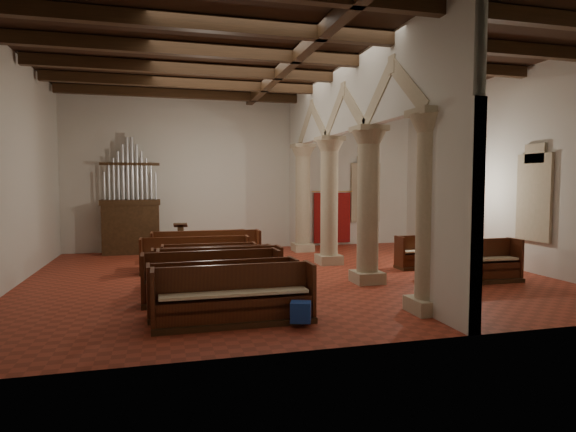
# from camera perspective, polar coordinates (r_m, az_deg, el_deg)

# --- Properties ---
(floor) EXTENTS (14.00, 14.00, 0.00)m
(floor) POSITION_cam_1_polar(r_m,az_deg,el_deg) (13.71, -0.18, -7.05)
(floor) COLOR maroon
(floor) RESTS_ON ground
(ceiling) EXTENTS (14.00, 14.00, 0.00)m
(ceiling) POSITION_cam_1_polar(r_m,az_deg,el_deg) (13.88, -0.18, 18.07)
(ceiling) COLOR black
(ceiling) RESTS_ON wall_back
(wall_back) EXTENTS (14.00, 0.02, 6.00)m
(wall_back) POSITION_cam_1_polar(r_m,az_deg,el_deg) (19.33, -4.64, 5.09)
(wall_back) COLOR beige
(wall_back) RESTS_ON floor
(wall_front) EXTENTS (14.00, 0.02, 6.00)m
(wall_front) POSITION_cam_1_polar(r_m,az_deg,el_deg) (7.80, 10.96, 6.66)
(wall_front) COLOR beige
(wall_front) RESTS_ON floor
(wall_left) EXTENTS (0.02, 12.00, 6.00)m
(wall_left) POSITION_cam_1_polar(r_m,az_deg,el_deg) (13.54, -30.35, 5.03)
(wall_left) COLOR beige
(wall_left) RESTS_ON floor
(wall_right) EXTENTS (0.02, 12.00, 6.00)m
(wall_right) POSITION_cam_1_polar(r_m,az_deg,el_deg) (16.65, 23.94, 4.94)
(wall_right) COLOR beige
(wall_right) RESTS_ON floor
(ceiling_beams) EXTENTS (13.80, 11.80, 0.30)m
(ceiling_beams) POSITION_cam_1_polar(r_m,az_deg,el_deg) (13.83, -0.18, 17.34)
(ceiling_beams) COLOR #3F2614
(ceiling_beams) RESTS_ON wall_back
(arcade) EXTENTS (0.90, 11.90, 6.00)m
(arcade) POSITION_cam_1_polar(r_m,az_deg,el_deg) (14.05, 7.02, 7.79)
(arcade) COLOR tan
(arcade) RESTS_ON floor
(window_right_a) EXTENTS (0.03, 1.00, 2.20)m
(window_right_a) POSITION_cam_1_polar(r_m,az_deg,el_deg) (15.50, 27.25, 1.97)
(window_right_a) COLOR #347559
(window_right_a) RESTS_ON wall_right
(window_right_b) EXTENTS (0.03, 1.00, 2.20)m
(window_right_b) POSITION_cam_1_polar(r_m,az_deg,el_deg) (18.66, 19.03, 2.47)
(window_right_b) COLOR #347559
(window_right_b) RESTS_ON wall_right
(window_back) EXTENTS (1.00, 0.03, 2.20)m
(window_back) POSITION_cam_1_polar(r_m,az_deg,el_deg) (20.77, 9.11, 2.77)
(window_back) COLOR #347559
(window_back) RESTS_ON wall_back
(pipe_organ) EXTENTS (2.10, 0.85, 4.40)m
(pipe_organ) POSITION_cam_1_polar(r_m,az_deg,el_deg) (18.61, -18.11, -0.07)
(pipe_organ) COLOR #3F2614
(pipe_organ) RESTS_ON floor
(lectern) EXTENTS (0.51, 0.52, 1.19)m
(lectern) POSITION_cam_1_polar(r_m,az_deg,el_deg) (17.84, -12.58, -2.97)
(lectern) COLOR #321B10
(lectern) RESTS_ON floor
(dossal_curtain) EXTENTS (1.80, 0.07, 2.17)m
(dossal_curtain) POSITION_cam_1_polar(r_m,az_deg,el_deg) (20.21, 5.25, -0.17)
(dossal_curtain) COLOR maroon
(dossal_curtain) RESTS_ON floor
(processional_banner) EXTENTS (0.61, 0.78, 2.75)m
(processional_banner) POSITION_cam_1_polar(r_m,az_deg,el_deg) (20.41, 9.65, -1.07)
(processional_banner) COLOR #3F2614
(processional_banner) RESTS_ON floor
(hymnal_box_a) EXTENTS (0.45, 0.41, 0.37)m
(hymnal_box_a) POSITION_cam_1_polar(r_m,az_deg,el_deg) (8.89, 1.52, -11.29)
(hymnal_box_a) COLOR #163698
(hymnal_box_a) RESTS_ON floor
(hymnal_box_b) EXTENTS (0.29, 0.24, 0.28)m
(hymnal_box_b) POSITION_cam_1_polar(r_m,az_deg,el_deg) (10.58, -4.08, -9.05)
(hymnal_box_b) COLOR #161F9A
(hymnal_box_b) RESTS_ON floor
(hymnal_box_c) EXTENTS (0.39, 0.35, 0.32)m
(hymnal_box_c) POSITION_cam_1_polar(r_m,az_deg,el_deg) (12.75, -0.55, -6.70)
(hymnal_box_c) COLOR #151794
(hymnal_box_c) RESTS_ON floor
(tube_heater_a) EXTENTS (0.90, 0.16, 0.09)m
(tube_heater_a) POSITION_cam_1_polar(r_m,az_deg,el_deg) (9.38, -2.60, -11.25)
(tube_heater_a) COLOR white
(tube_heater_a) RESTS_ON floor
(tube_heater_b) EXTENTS (1.03, 0.41, 0.10)m
(tube_heater_b) POSITION_cam_1_polar(r_m,az_deg,el_deg) (10.28, -11.96, -9.98)
(tube_heater_b) COLOR white
(tube_heater_b) RESTS_ON floor
(nave_pew_0) EXTENTS (2.99, 0.74, 1.09)m
(nave_pew_0) POSITION_cam_1_polar(r_m,az_deg,el_deg) (9.11, -6.33, -10.44)
(nave_pew_0) COLOR #3F2614
(nave_pew_0) RESTS_ON floor
(nave_pew_1) EXTENTS (3.00, 0.84, 1.06)m
(nave_pew_1) POSITION_cam_1_polar(r_m,az_deg,el_deg) (9.81, -7.56, -9.46)
(nave_pew_1) COLOR #3F2614
(nave_pew_1) RESTS_ON floor
(nave_pew_2) EXTENTS (3.01, 0.81, 1.11)m
(nave_pew_2) POSITION_cam_1_polar(r_m,az_deg,el_deg) (10.85, -9.01, -8.08)
(nave_pew_2) COLOR #3F2614
(nave_pew_2) RESTS_ON floor
(nave_pew_3) EXTENTS (2.95, 0.75, 1.07)m
(nave_pew_3) POSITION_cam_1_polar(r_m,az_deg,el_deg) (11.67, -7.98, -7.27)
(nave_pew_3) COLOR #3F2614
(nave_pew_3) RESTS_ON floor
(nave_pew_4) EXTENTS (3.04, 0.71, 1.00)m
(nave_pew_4) POSITION_cam_1_polar(r_m,az_deg,el_deg) (12.41, -8.83, -6.73)
(nave_pew_4) COLOR #3F2614
(nave_pew_4) RESTS_ON floor
(nave_pew_5) EXTENTS (2.56, 0.69, 0.96)m
(nave_pew_5) POSITION_cam_1_polar(r_m,az_deg,el_deg) (13.34, -9.27, -6.03)
(nave_pew_5) COLOR #3F2614
(nave_pew_5) RESTS_ON floor
(nave_pew_6) EXTENTS (3.16, 0.73, 1.02)m
(nave_pew_6) POSITION_cam_1_polar(r_m,az_deg,el_deg) (14.46, -10.90, -5.19)
(nave_pew_6) COLOR #3F2614
(nave_pew_6) RESTS_ON floor
(nave_pew_7) EXTENTS (3.36, 0.82, 1.12)m
(nave_pew_7) POSITION_cam_1_polar(r_m,az_deg,el_deg) (15.20, -9.61, -4.60)
(nave_pew_7) COLOR #3F2614
(nave_pew_7) RESTS_ON floor
(nave_pew_8) EXTENTS (2.87, 0.84, 1.03)m
(nave_pew_8) POSITION_cam_1_polar(r_m,az_deg,el_deg) (16.18, -9.95, -4.18)
(nave_pew_8) COLOR #3F2614
(nave_pew_8) RESTS_ON floor
(aisle_pew_0) EXTENTS (1.91, 0.82, 1.13)m
(aisle_pew_0) POSITION_cam_1_polar(r_m,az_deg,el_deg) (13.85, 22.29, -5.63)
(aisle_pew_0) COLOR #3F2614
(aisle_pew_0) RESTS_ON floor
(aisle_pew_1) EXTENTS (1.75, 0.65, 0.95)m
(aisle_pew_1) POSITION_cam_1_polar(r_m,az_deg,el_deg) (14.60, 19.56, -5.33)
(aisle_pew_1) COLOR #3F2614
(aisle_pew_1) RESTS_ON floor
(aisle_pew_2) EXTENTS (1.70, 0.69, 1.00)m
(aisle_pew_2) POSITION_cam_1_polar(r_m,az_deg,el_deg) (15.35, 15.75, -4.72)
(aisle_pew_2) COLOR #3F2614
(aisle_pew_2) RESTS_ON floor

